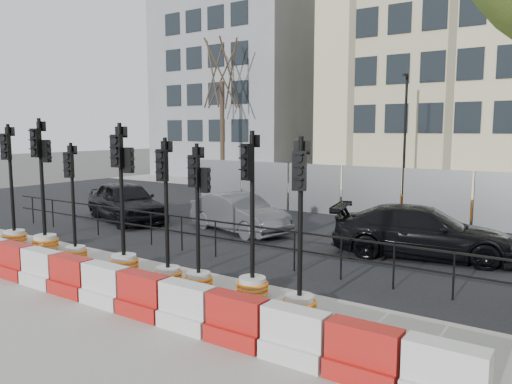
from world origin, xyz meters
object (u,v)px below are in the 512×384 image
Objects in this scene: traffic_signal_d at (123,238)px; car_c at (423,232)px; traffic_signal_a at (13,220)px; car_a at (126,202)px; traffic_signal_h at (299,281)px.

car_c is at bearing 30.94° from traffic_signal_d.
traffic_signal_a reaches higher than car_a.
traffic_signal_h is at bearing 161.10° from car_c.
traffic_signal_a is at bearing 164.46° from traffic_signal_d.
traffic_signal_a is 1.09× the size of traffic_signal_h.
car_c is (10.34, 5.30, -0.05)m from traffic_signal_a.
traffic_signal_d is at bearing 122.37° from car_c.
traffic_signal_a is at bearing 162.53° from traffic_signal_h.
traffic_signal_h is at bearing -95.84° from car_a.
traffic_signal_h is (4.81, -0.11, -0.17)m from traffic_signal_d.
traffic_signal_a is 9.74m from traffic_signal_h.
traffic_signal_d is (4.93, -0.13, 0.11)m from traffic_signal_a.
traffic_signal_d reaches higher than traffic_signal_h.
traffic_signal_d is at bearing -112.29° from car_a.
car_a is 0.93× the size of car_c.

